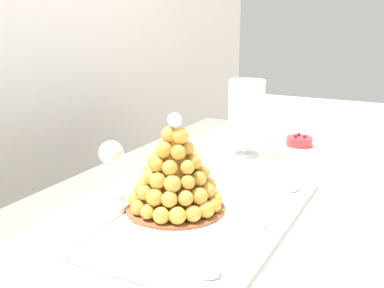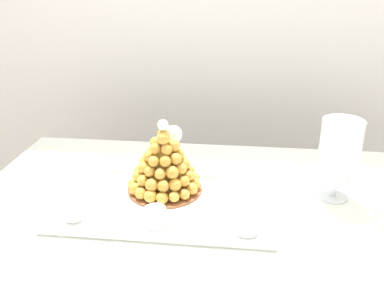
{
  "view_description": "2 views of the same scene",
  "coord_description": "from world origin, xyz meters",
  "px_view_note": "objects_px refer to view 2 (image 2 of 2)",
  "views": [
    {
      "loc": [
        -1.15,
        -0.48,
        1.22
      ],
      "look_at": [
        -0.14,
        0.04,
        0.9
      ],
      "focal_mm": 43.0,
      "sensor_mm": 36.0,
      "label": 1
    },
    {
      "loc": [
        0.01,
        -1.13,
        1.43
      ],
      "look_at": [
        -0.11,
        -0.03,
        0.96
      ],
      "focal_mm": 37.97,
      "sensor_mm": 36.0,
      "label": 2
    }
  ],
  "objects_px": {
    "serving_tray": "(165,204)",
    "macaron_goblet": "(340,151)",
    "dessert_cup_centre": "(247,225)",
    "dessert_cup_left": "(74,212)",
    "wine_glass": "(173,136)",
    "dessert_cup_mid_left": "(155,217)",
    "croquembouche": "(164,164)"
  },
  "relations": [
    {
      "from": "dessert_cup_left",
      "to": "serving_tray",
      "type": "bearing_deg",
      "value": 24.84
    },
    {
      "from": "serving_tray",
      "to": "macaron_goblet",
      "type": "bearing_deg",
      "value": 11.57
    },
    {
      "from": "croquembouche",
      "to": "wine_glass",
      "type": "height_order",
      "value": "croquembouche"
    },
    {
      "from": "dessert_cup_mid_left",
      "to": "macaron_goblet",
      "type": "xyz_separation_m",
      "value": [
        0.55,
        0.23,
        0.13
      ]
    },
    {
      "from": "dessert_cup_left",
      "to": "wine_glass",
      "type": "bearing_deg",
      "value": 59.15
    },
    {
      "from": "serving_tray",
      "to": "croquembouche",
      "type": "bearing_deg",
      "value": 99.76
    },
    {
      "from": "dessert_cup_centre",
      "to": "wine_glass",
      "type": "xyz_separation_m",
      "value": [
        -0.27,
        0.41,
        0.09
      ]
    },
    {
      "from": "dessert_cup_centre",
      "to": "macaron_goblet",
      "type": "xyz_separation_m",
      "value": [
        0.28,
        0.24,
        0.14
      ]
    },
    {
      "from": "dessert_cup_left",
      "to": "dessert_cup_centre",
      "type": "xyz_separation_m",
      "value": [
        0.51,
        -0.01,
        0.0
      ]
    },
    {
      "from": "serving_tray",
      "to": "croquembouche",
      "type": "relative_size",
      "value": 2.68
    },
    {
      "from": "dessert_cup_left",
      "to": "wine_glass",
      "type": "xyz_separation_m",
      "value": [
        0.24,
        0.4,
        0.09
      ]
    },
    {
      "from": "croquembouche",
      "to": "dessert_cup_left",
      "type": "distance_m",
      "value": 0.32
    },
    {
      "from": "dessert_cup_mid_left",
      "to": "dessert_cup_centre",
      "type": "relative_size",
      "value": 1.02
    },
    {
      "from": "serving_tray",
      "to": "dessert_cup_centre",
      "type": "relative_size",
      "value": 10.83
    },
    {
      "from": "wine_glass",
      "to": "dessert_cup_mid_left",
      "type": "bearing_deg",
      "value": -88.91
    },
    {
      "from": "dessert_cup_centre",
      "to": "croquembouche",
      "type": "bearing_deg",
      "value": 141.98
    },
    {
      "from": "serving_tray",
      "to": "dessert_cup_mid_left",
      "type": "xyz_separation_m",
      "value": [
        -0.01,
        -0.12,
        0.03
      ]
    },
    {
      "from": "dessert_cup_centre",
      "to": "dessert_cup_left",
      "type": "bearing_deg",
      "value": 179.0
    },
    {
      "from": "croquembouche",
      "to": "dessert_cup_left",
      "type": "bearing_deg",
      "value": -139.33
    },
    {
      "from": "macaron_goblet",
      "to": "serving_tray",
      "type": "bearing_deg",
      "value": -168.43
    },
    {
      "from": "serving_tray",
      "to": "wine_glass",
      "type": "height_order",
      "value": "wine_glass"
    },
    {
      "from": "croquembouche",
      "to": "wine_glass",
      "type": "relative_size",
      "value": 1.54
    },
    {
      "from": "dessert_cup_left",
      "to": "wine_glass",
      "type": "distance_m",
      "value": 0.47
    },
    {
      "from": "dessert_cup_mid_left",
      "to": "macaron_goblet",
      "type": "distance_m",
      "value": 0.61
    },
    {
      "from": "serving_tray",
      "to": "dessert_cup_left",
      "type": "relative_size",
      "value": 13.88
    },
    {
      "from": "serving_tray",
      "to": "macaron_goblet",
      "type": "height_order",
      "value": "macaron_goblet"
    },
    {
      "from": "dessert_cup_mid_left",
      "to": "wine_glass",
      "type": "distance_m",
      "value": 0.41
    },
    {
      "from": "serving_tray",
      "to": "dessert_cup_centre",
      "type": "bearing_deg",
      "value": -26.05
    },
    {
      "from": "wine_glass",
      "to": "dessert_cup_centre",
      "type": "bearing_deg",
      "value": -56.53
    },
    {
      "from": "dessert_cup_left",
      "to": "macaron_goblet",
      "type": "relative_size",
      "value": 0.18
    },
    {
      "from": "dessert_cup_centre",
      "to": "serving_tray",
      "type": "bearing_deg",
      "value": 153.95
    },
    {
      "from": "serving_tray",
      "to": "croquembouche",
      "type": "height_order",
      "value": "croquembouche"
    }
  ]
}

